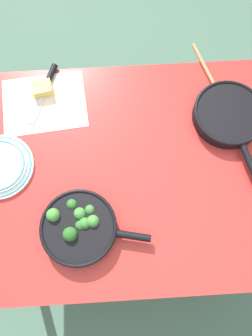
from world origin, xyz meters
TOP-DOWN VIEW (x-y plane):
  - ground_plane at (0.00, 0.00)m, footprint 14.00×14.00m
  - dining_table_red at (0.00, 0.00)m, footprint 1.18×0.86m
  - skillet_broccoli at (0.17, 0.20)m, footprint 0.36×0.25m
  - skillet_eggs at (-0.39, -0.18)m, footprint 0.26×0.41m
  - wooden_spoon at (-0.36, -0.31)m, footprint 0.12×0.33m
  - parchment_sheet at (0.30, -0.28)m, footprint 0.34×0.27m
  - grater_knife at (0.29, -0.36)m, footprint 0.12×0.25m
  - cheese_block at (0.30, -0.33)m, footprint 0.08×0.07m

SIDE VIEW (x-z plane):
  - ground_plane at x=0.00m, z-range 0.00..0.00m
  - dining_table_red at x=0.00m, z-range 0.30..1.07m
  - parchment_sheet at x=0.30m, z-range 0.77..0.77m
  - wooden_spoon at x=-0.36m, z-range 0.77..0.79m
  - grater_knife at x=0.29m, z-range 0.77..0.79m
  - cheese_block at x=0.30m, z-range 0.77..0.81m
  - skillet_eggs at x=-0.39m, z-range 0.77..0.82m
  - skillet_broccoli at x=0.17m, z-range 0.77..0.84m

